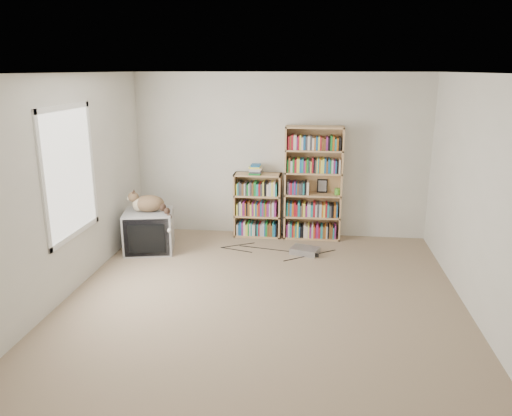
# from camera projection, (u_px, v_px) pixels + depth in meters

# --- Properties ---
(floor) EXTENTS (4.50, 5.00, 0.01)m
(floor) POSITION_uv_depth(u_px,v_px,m) (262.00, 303.00, 5.61)
(floor) COLOR gray
(floor) RESTS_ON ground
(wall_back) EXTENTS (4.50, 0.02, 2.50)m
(wall_back) POSITION_uv_depth(u_px,v_px,m) (280.00, 156.00, 7.66)
(wall_back) COLOR silver
(wall_back) RESTS_ON floor
(wall_front) EXTENTS (4.50, 0.02, 2.50)m
(wall_front) POSITION_uv_depth(u_px,v_px,m) (217.00, 300.00, 2.88)
(wall_front) COLOR silver
(wall_front) RESTS_ON floor
(wall_left) EXTENTS (0.02, 5.00, 2.50)m
(wall_left) POSITION_uv_depth(u_px,v_px,m) (61.00, 189.00, 5.53)
(wall_left) COLOR silver
(wall_left) RESTS_ON floor
(wall_right) EXTENTS (0.02, 5.00, 2.50)m
(wall_right) POSITION_uv_depth(u_px,v_px,m) (485.00, 202.00, 5.01)
(wall_right) COLOR silver
(wall_right) RESTS_ON floor
(ceiling) EXTENTS (4.50, 5.00, 0.02)m
(ceiling) POSITION_uv_depth(u_px,v_px,m) (263.00, 73.00, 4.94)
(ceiling) COLOR white
(ceiling) RESTS_ON wall_back
(window) EXTENTS (0.02, 1.22, 1.52)m
(window) POSITION_uv_depth(u_px,v_px,m) (70.00, 173.00, 5.68)
(window) COLOR white
(window) RESTS_ON wall_left
(crt_tv) EXTENTS (0.79, 0.74, 0.59)m
(crt_tv) POSITION_uv_depth(u_px,v_px,m) (149.00, 231.00, 7.16)
(crt_tv) COLOR #969698
(crt_tv) RESTS_ON floor
(cat) EXTENTS (0.69, 0.46, 0.52)m
(cat) POSITION_uv_depth(u_px,v_px,m) (152.00, 206.00, 7.03)
(cat) COLOR #372516
(cat) RESTS_ON crt_tv
(bookcase_tall) EXTENTS (0.86, 0.30, 1.73)m
(bookcase_tall) POSITION_uv_depth(u_px,v_px,m) (313.00, 186.00, 7.58)
(bookcase_tall) COLOR tan
(bookcase_tall) RESTS_ON floor
(bookcase_short) EXTENTS (0.72, 0.30, 0.99)m
(bookcase_short) POSITION_uv_depth(u_px,v_px,m) (258.00, 207.00, 7.78)
(bookcase_short) COLOR tan
(bookcase_short) RESTS_ON floor
(book_stack) EXTENTS (0.18, 0.23, 0.15)m
(book_stack) POSITION_uv_depth(u_px,v_px,m) (256.00, 169.00, 7.58)
(book_stack) COLOR #AA1625
(book_stack) RESTS_ON bookcase_short
(green_mug) EXTENTS (0.09, 0.09, 0.10)m
(green_mug) POSITION_uv_depth(u_px,v_px,m) (337.00, 191.00, 7.54)
(green_mug) COLOR #4FA52F
(green_mug) RESTS_ON bookcase_tall
(framed_print) EXTENTS (0.16, 0.05, 0.21)m
(framed_print) POSITION_uv_depth(u_px,v_px,m) (322.00, 186.00, 7.65)
(framed_print) COLOR black
(framed_print) RESTS_ON bookcase_tall
(dvd_player) EXTENTS (0.44, 0.37, 0.09)m
(dvd_player) POSITION_uv_depth(u_px,v_px,m) (305.00, 251.00, 7.10)
(dvd_player) COLOR #A0A0A5
(dvd_player) RESTS_ON floor
(wall_outlet) EXTENTS (0.01, 0.08, 0.13)m
(wall_outlet) POSITION_uv_depth(u_px,v_px,m) (128.00, 221.00, 7.53)
(wall_outlet) COLOR silver
(wall_outlet) RESTS_ON wall_left
(floor_cables) EXTENTS (1.20, 0.70, 0.01)m
(floor_cables) POSITION_uv_depth(u_px,v_px,m) (275.00, 253.00, 7.11)
(floor_cables) COLOR black
(floor_cables) RESTS_ON floor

